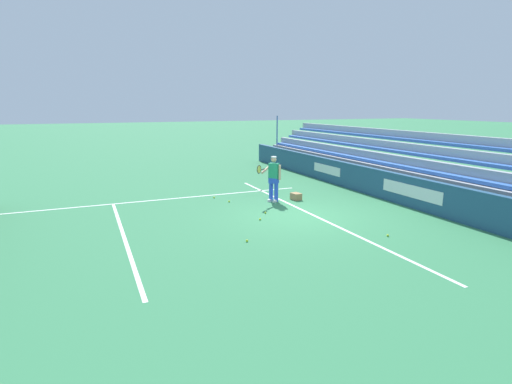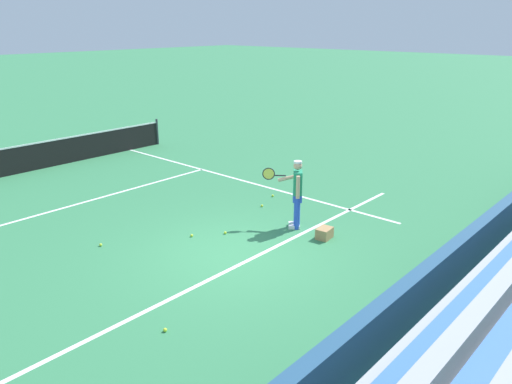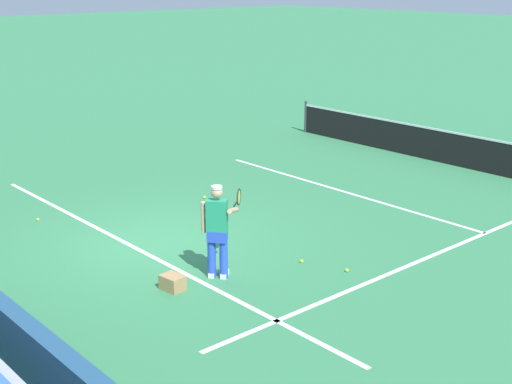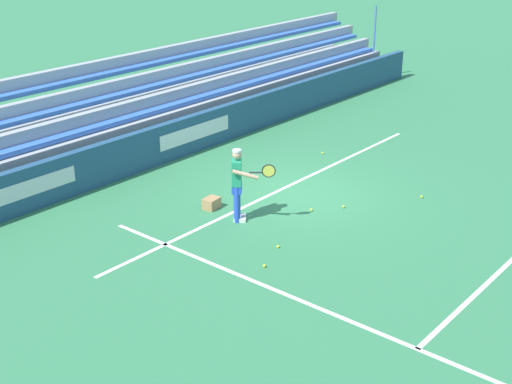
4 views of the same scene
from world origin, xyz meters
The scene contains 14 objects.
ground_plane centered at (0.00, 0.00, 0.00)m, with size 160.00×160.00×0.00m, color #337A4C.
court_baseline_white centered at (0.00, -0.50, 0.00)m, with size 12.00×0.10×0.01m, color white.
court_sideline_white centered at (4.11, 4.00, 0.00)m, with size 0.10×12.00×0.01m, color white.
court_service_line_white centered at (0.00, 5.50, 0.00)m, with size 8.22×0.10×0.01m, color white.
back_wall_sponsor_board centered at (0.01, -4.30, 0.55)m, with size 25.58×0.25×1.10m.
tennis_player centered at (2.16, -0.12, 0.89)m, with size 0.65×1.04×1.71m.
ball_box_cardboard centered at (2.06, -1.06, 0.13)m, with size 0.40×0.30×0.26m, color #A87F51.
tennis_ball_far_left centered at (-2.86, -1.25, 0.03)m, with size 0.07×0.07×0.07m, color #CCE533.
tennis_ball_stray_back centered at (-1.73, 2.52, 0.03)m, with size 0.07×0.07×0.07m, color #CCE533.
tennis_ball_on_baseline centered at (3.54, 1.78, 0.03)m, with size 0.07×0.07×0.07m, color #CCE533.
tennis_ball_far_right centered at (2.69, 1.46, 0.03)m, with size 0.07×0.07×0.07m, color #CCE533.
tennis_ball_near_player centered at (0.02, 1.36, 0.03)m, with size 0.07×0.07×0.07m, color #CCE533.
tennis_ball_by_box centered at (0.67, 0.88, 0.03)m, with size 0.07×0.07×0.07m, color #CCE533.
tennis_net centered at (0.00, 9.76, 0.49)m, with size 11.09×0.09×1.07m.
Camera 2 is at (-7.14, -7.09, 4.85)m, focal length 35.00 mm.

